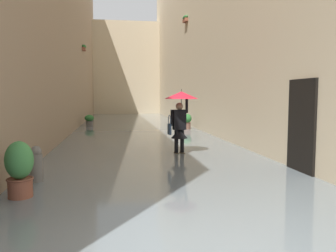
{
  "coord_description": "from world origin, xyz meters",
  "views": [
    {
      "loc": [
        1.09,
        3.36,
        1.82
      ],
      "look_at": [
        -0.32,
        -5.73,
        0.99
      ],
      "focal_mm": 36.16,
      "sensor_mm": 36.0,
      "label": 1
    }
  ],
  "objects": [
    {
      "name": "potted_plant_mid_left",
      "position": [
        -2.61,
        -13.92,
        0.49
      ],
      "size": [
        0.47,
        0.47,
        0.87
      ],
      "color": "brown",
      "rests_on": "ground_plane"
    },
    {
      "name": "potted_plant_far_right",
      "position": [
        2.62,
        -16.79,
        0.4
      ],
      "size": [
        0.53,
        0.53,
        0.71
      ],
      "color": "#66605B",
      "rests_on": "ground_plane"
    },
    {
      "name": "building_facade_far",
      "position": [
        0.0,
        -30.04,
        4.41
      ],
      "size": [
        9.86,
        1.8,
        8.83
      ],
      "primitive_type": "cube",
      "color": "beige",
      "rests_on": "ground_plane"
    },
    {
      "name": "flood_water",
      "position": [
        0.0,
        -14.57,
        0.04
      ],
      "size": [
        7.06,
        35.14,
        0.08
      ],
      "primitive_type": "cube",
      "color": "slate",
      "rests_on": "ground_plane"
    },
    {
      "name": "ground_plane",
      "position": [
        0.0,
        -14.57,
        0.0
      ],
      "size": [
        72.86,
        72.86,
        0.0
      ],
      "primitive_type": "plane",
      "color": "#605B56"
    },
    {
      "name": "mooring_bollard",
      "position": [
        2.69,
        -3.72,
        0.4
      ],
      "size": [
        0.25,
        0.25,
        0.81
      ],
      "color": "slate",
      "rests_on": "ground_plane"
    },
    {
      "name": "person_wading",
      "position": [
        -0.83,
        -6.62,
        1.42
      ],
      "size": [
        1.02,
        1.02,
        2.02
      ],
      "color": "#4C4233",
      "rests_on": "ground_plane"
    },
    {
      "name": "potted_plant_near_right",
      "position": [
        2.73,
        -2.65,
        0.56
      ],
      "size": [
        0.47,
        0.47,
        1.05
      ],
      "color": "brown",
      "rests_on": "ground_plane"
    },
    {
      "name": "potted_plant_near_left",
      "position": [
        -2.85,
        -17.34,
        0.46
      ],
      "size": [
        0.4,
        0.4,
        0.85
      ],
      "color": "brown",
      "rests_on": "ground_plane"
    },
    {
      "name": "building_facade_right",
      "position": [
        4.03,
        -14.57,
        6.09
      ],
      "size": [
        2.04,
        33.14,
        12.18
      ],
      "color": "gray",
      "rests_on": "ground_plane"
    },
    {
      "name": "building_facade_left",
      "position": [
        -4.03,
        -14.57,
        6.18
      ],
      "size": [
        2.04,
        33.14,
        12.36
      ],
      "color": "beige",
      "rests_on": "ground_plane"
    }
  ]
}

